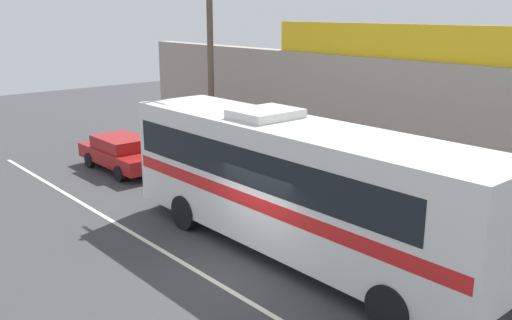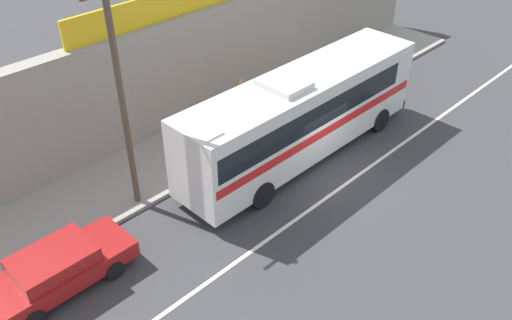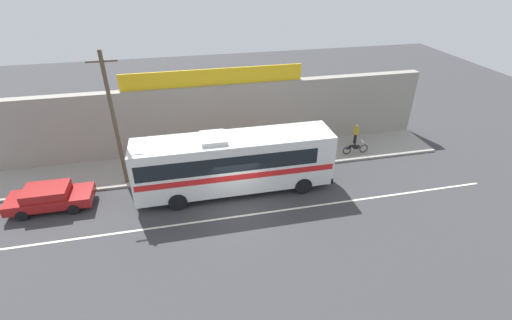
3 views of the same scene
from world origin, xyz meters
TOP-DOWN VIEW (x-y plane):
  - ground_plane at (0.00, 0.00)m, footprint 70.00×70.00m
  - sidewalk_slab at (0.00, 5.20)m, footprint 30.00×3.60m
  - storefront_facade at (0.00, 7.35)m, footprint 30.00×0.70m
  - storefront_billboard at (-0.26, 7.35)m, footprint 12.13×0.12m
  - road_center_stripe at (0.00, -0.80)m, footprint 30.00×0.14m
  - intercity_bus at (0.02, 1.73)m, footprint 11.47×2.60m
  - parked_car at (-10.29, 2.23)m, footprint 4.47×1.89m
  - utility_pole at (-6.37, 3.88)m, footprint 1.60×0.22m
  - motorcycle_orange at (9.09, 4.20)m, footprint 1.89×0.56m
  - motorcycle_blue at (4.64, 4.28)m, footprint 1.92×0.56m
  - pedestrian_far_right at (9.77, 5.63)m, footprint 0.30×0.48m
  - pedestrian_by_curb at (0.63, 5.78)m, footprint 0.30×0.48m
  - pedestrian_far_left at (3.77, 5.40)m, footprint 0.30×0.48m

SIDE VIEW (x-z plane):
  - ground_plane at x=0.00m, z-range 0.00..0.00m
  - road_center_stripe at x=0.00m, z-range 0.00..0.01m
  - sidewalk_slab at x=0.00m, z-range 0.00..0.14m
  - motorcycle_orange at x=9.09m, z-range 0.09..1.04m
  - motorcycle_blue at x=4.64m, z-range 0.09..1.04m
  - parked_car at x=-10.29m, z-range 0.05..1.42m
  - pedestrian_far_right at x=9.77m, z-range 0.26..1.82m
  - pedestrian_far_left at x=3.77m, z-range 0.28..1.95m
  - pedestrian_by_curb at x=0.63m, z-range 0.28..1.98m
  - intercity_bus at x=0.02m, z-range 0.17..3.96m
  - storefront_facade at x=0.00m, z-range 0.00..4.80m
  - utility_pole at x=-6.37m, z-range 0.28..8.37m
  - storefront_billboard at x=-0.26m, z-range 4.80..5.90m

